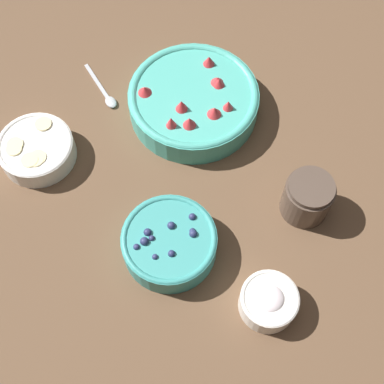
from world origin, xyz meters
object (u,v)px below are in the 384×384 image
(bowl_blueberries, at_px, (169,242))
(bowl_cream, at_px, (269,301))
(bowl_strawberries, at_px, (194,100))
(jar_chocolate, at_px, (307,198))
(bowl_bananas, at_px, (36,149))

(bowl_blueberries, xyz_separation_m, bowl_cream, (-0.20, -0.05, -0.00))
(bowl_blueberries, distance_m, bowl_cream, 0.20)
(bowl_blueberries, bearing_deg, bowl_strawberries, -52.30)
(bowl_strawberries, xyz_separation_m, bowl_cream, (-0.39, 0.20, -0.01))
(jar_chocolate, bearing_deg, bowl_bananas, 33.30)
(bowl_blueberries, height_order, bowl_cream, bowl_blueberries)
(bowl_blueberries, bearing_deg, jar_chocolate, -115.72)
(bowl_blueberries, relative_size, jar_chocolate, 1.87)
(bowl_blueberries, height_order, jar_chocolate, jar_chocolate)
(bowl_bananas, distance_m, bowl_cream, 0.54)
(bowl_strawberries, bearing_deg, bowl_cream, 152.72)
(bowl_strawberries, relative_size, jar_chocolate, 2.91)
(bowl_strawberries, bearing_deg, bowl_blueberries, 127.70)
(bowl_bananas, bearing_deg, bowl_cream, -169.17)
(bowl_strawberries, height_order, jar_chocolate, jar_chocolate)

